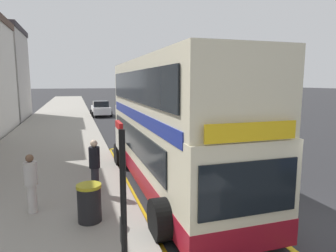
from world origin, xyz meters
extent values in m
plane|color=#28282B|center=(0.00, 32.00, 0.00)|extent=(260.00, 260.00, 0.00)
cube|color=gray|center=(-7.00, 32.00, 0.07)|extent=(6.00, 76.00, 0.14)
cube|color=beige|center=(-2.45, 4.22, 1.35)|extent=(2.45, 10.05, 2.30)
cube|color=beige|center=(-2.45, 4.22, 3.45)|extent=(2.42, 9.85, 1.90)
cube|color=maroon|center=(-2.45, 4.22, 0.50)|extent=(2.47, 10.07, 0.60)
cube|color=navy|center=(-2.45, 4.22, 2.52)|extent=(2.48, 9.25, 0.36)
cube|color=black|center=(-3.69, 4.62, 1.65)|extent=(0.04, 8.04, 0.90)
cube|color=black|center=(-3.69, 4.22, 3.50)|extent=(0.04, 8.85, 1.00)
cube|color=black|center=(-2.45, -0.82, 1.60)|extent=(2.15, 0.04, 1.10)
cube|color=yellow|center=(-2.45, -0.82, 2.72)|extent=(1.96, 0.04, 0.36)
cylinder|color=black|center=(-3.76, 0.61, 0.50)|extent=(0.56, 1.00, 1.00)
cylinder|color=black|center=(-1.14, 0.61, 0.50)|extent=(0.56, 1.00, 1.00)
cylinder|color=black|center=(-3.76, 6.99, 0.50)|extent=(0.56, 1.00, 1.00)
cylinder|color=black|center=(-1.14, 6.99, 0.50)|extent=(0.56, 1.00, 1.00)
cube|color=gold|center=(-3.92, 4.00, 0.01)|extent=(0.16, 12.98, 0.01)
cube|color=gold|center=(-1.20, 4.00, 0.01)|extent=(0.16, 12.98, 0.01)
cube|color=gold|center=(-2.56, 10.41, 0.01)|extent=(2.88, 0.16, 0.01)
cylinder|color=black|center=(-5.01, -1.58, 1.57)|extent=(0.09, 0.09, 2.87)
cube|color=silver|center=(-5.01, -1.32, 2.83)|extent=(0.05, 0.42, 0.30)
cube|color=red|center=(-5.01, -1.32, 3.03)|extent=(0.05, 0.42, 0.10)
cube|color=black|center=(-5.01, -1.48, 1.44)|extent=(0.06, 0.28, 0.40)
cube|color=silver|center=(-2.99, 26.68, 0.66)|extent=(1.76, 4.20, 0.72)
cube|color=black|center=(-2.99, 26.58, 1.32)|extent=(1.52, 1.90, 0.60)
cylinder|color=black|center=(-3.93, 27.99, 0.30)|extent=(0.22, 0.60, 0.60)
cylinder|color=black|center=(-2.06, 27.99, 0.30)|extent=(0.22, 0.60, 0.60)
cylinder|color=black|center=(-3.93, 25.38, 0.30)|extent=(0.22, 0.60, 0.60)
cylinder|color=black|center=(-2.06, 25.38, 0.30)|extent=(0.22, 0.60, 0.60)
cube|color=#B2B5BA|center=(3.00, 24.98, 0.66)|extent=(1.76, 4.20, 0.72)
cube|color=black|center=(3.00, 24.88, 1.32)|extent=(1.52, 1.90, 0.60)
cylinder|color=black|center=(2.06, 26.28, 0.30)|extent=(0.22, 0.60, 0.60)
cylinder|color=black|center=(3.93, 26.28, 0.30)|extent=(0.22, 0.60, 0.60)
cylinder|color=black|center=(2.06, 23.67, 0.30)|extent=(0.22, 0.60, 0.60)
cylinder|color=black|center=(3.93, 23.67, 0.30)|extent=(0.22, 0.60, 0.60)
cylinder|color=#B7B2AD|center=(-6.81, 2.77, 0.53)|extent=(0.24, 0.24, 0.79)
cylinder|color=#B7B2AD|center=(-6.81, 2.77, 1.24)|extent=(0.34, 0.34, 0.62)
sphere|color=brown|center=(-6.81, 2.77, 1.65)|extent=(0.21, 0.21, 0.21)
cylinder|color=#26262D|center=(-5.10, 3.68, 0.56)|extent=(0.24, 0.24, 0.84)
cylinder|color=black|center=(-5.10, 3.68, 1.31)|extent=(0.34, 0.34, 0.66)
sphere|color=beige|center=(-5.10, 3.68, 1.75)|extent=(0.22, 0.22, 0.22)
cylinder|color=black|center=(-5.36, 1.79, 0.58)|extent=(0.59, 0.59, 0.89)
cylinder|color=#A5991E|center=(-5.36, 1.79, 1.07)|extent=(0.62, 0.62, 0.08)
camera|label=1|loc=(-5.60, -5.57, 3.65)|focal=31.62mm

